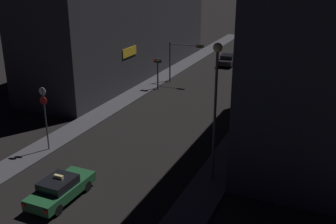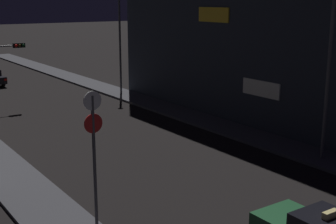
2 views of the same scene
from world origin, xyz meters
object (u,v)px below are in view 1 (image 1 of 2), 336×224
object	(u,v)px
traffic_light_overhead	(183,54)
street_lamp_near_block	(216,88)
sign_pole_left	(45,113)
street_lamp_far_block	(275,46)
taxi	(61,188)
far_car	(228,60)
traffic_light_left_kerb	(158,67)

from	to	relation	value
traffic_light_overhead	street_lamp_near_block	bearing A→B (deg)	-63.41
sign_pole_left	street_lamp_far_block	distance (m)	23.71
taxi	street_lamp_far_block	world-z (taller)	street_lamp_far_block
sign_pole_left	street_lamp_near_block	distance (m)	12.55
taxi	street_lamp_near_block	xyz separation A→B (m)	(7.26, 5.69, 5.30)
sign_pole_left	traffic_light_overhead	bearing A→B (deg)	83.30
street_lamp_near_block	far_car	bearing A→B (deg)	104.08
sign_pole_left	taxi	bearing A→B (deg)	-45.15
sign_pole_left	street_lamp_far_block	size ratio (longest dim) A/B	0.56
street_lamp_far_block	traffic_light_left_kerb	bearing A→B (deg)	-164.40
taxi	traffic_light_left_kerb	bearing A→B (deg)	100.62
traffic_light_overhead	sign_pole_left	distance (m)	20.43
far_car	sign_pole_left	xyz separation A→B (m)	(-4.64, -30.67, 2.24)
traffic_light_overhead	sign_pole_left	world-z (taller)	sign_pole_left
traffic_light_left_kerb	far_car	bearing A→B (deg)	74.18
sign_pole_left	street_lamp_far_block	xyz separation A→B (m)	(12.23, 20.21, 2.06)
far_car	traffic_light_overhead	xyz separation A→B (m)	(-2.26, -10.39, 2.66)
far_car	sign_pole_left	distance (m)	31.10
taxi	traffic_light_left_kerb	world-z (taller)	traffic_light_left_kerb
traffic_light_left_kerb	taxi	bearing A→B (deg)	-79.38
far_car	street_lamp_far_block	bearing A→B (deg)	-54.06
sign_pole_left	far_car	bearing A→B (deg)	81.39
sign_pole_left	street_lamp_far_block	bearing A→B (deg)	58.83
far_car	sign_pole_left	bearing A→B (deg)	-98.61
traffic_light_overhead	sign_pole_left	size ratio (longest dim) A/B	0.99
traffic_light_overhead	traffic_light_left_kerb	bearing A→B (deg)	-116.23
far_car	street_lamp_near_block	bearing A→B (deg)	-75.92
traffic_light_left_kerb	sign_pole_left	xyz separation A→B (m)	(-0.77, -17.01, 0.54)
traffic_light_overhead	street_lamp_far_block	size ratio (longest dim) A/B	0.55
traffic_light_left_kerb	sign_pole_left	bearing A→B (deg)	-92.59
taxi	street_lamp_far_block	size ratio (longest dim) A/B	0.53
traffic_light_overhead	street_lamp_far_block	xyz separation A→B (m)	(9.84, -0.07, 1.64)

